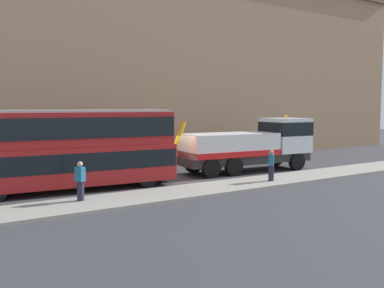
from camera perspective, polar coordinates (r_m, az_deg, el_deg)
The scene contains 7 objects.
ground_plane at distance 24.77m, azimuth -2.77°, elevation -4.66°, with size 120.00×120.00×0.00m, color #38383D.
near_kerb at distance 21.28m, azimuth 2.88°, elevation -6.08°, with size 60.00×2.80×0.15m, color gray.
building_facade at distance 30.80m, azimuth -9.34°, elevation 12.27°, with size 60.00×1.50×16.00m.
recovery_tow_truck at distance 27.48m, azimuth 8.28°, elevation -0.04°, with size 10.23×3.36×3.67m.
double_decker_bus at distance 21.63m, azimuth -16.84°, elevation -0.34°, with size 11.18×3.44×4.06m.
pedestrian_onlooker at distance 18.69m, azimuth -15.03°, elevation -4.99°, with size 0.41×0.47×1.71m.
pedestrian_bystander at distance 23.25m, azimuth 10.79°, elevation -2.93°, with size 0.47×0.46×1.71m.
Camera 1 is at (-12.11, -21.20, 4.21)m, focal length 38.98 mm.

